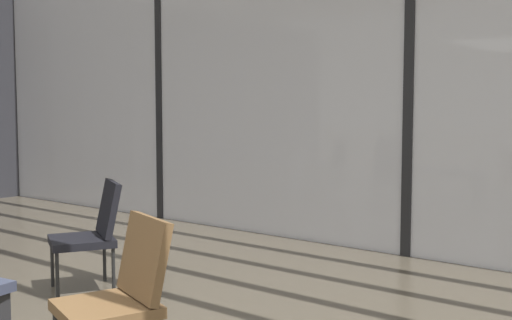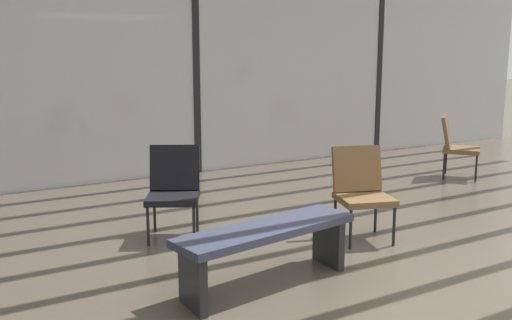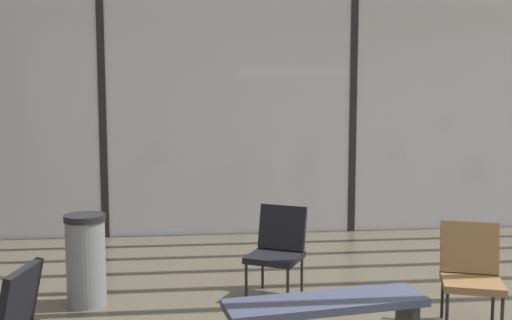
% 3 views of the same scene
% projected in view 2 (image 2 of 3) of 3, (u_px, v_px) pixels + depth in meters
% --- Properties ---
extents(ground_plane, '(60.00, 60.00, 0.00)m').
position_uv_depth(ground_plane, '(498.00, 297.00, 4.18)').
color(ground_plane, '#4C4438').
extents(glass_curtain_wall, '(14.00, 0.08, 3.53)m').
position_uv_depth(glass_curtain_wall, '(195.00, 51.00, 8.25)').
color(glass_curtain_wall, silver).
rests_on(glass_curtain_wall, ground).
extents(window_mullion_1, '(0.10, 0.12, 3.53)m').
position_uv_depth(window_mullion_1, '(195.00, 51.00, 8.25)').
color(window_mullion_1, black).
rests_on(window_mullion_1, ground).
extents(window_mullion_2, '(0.10, 0.12, 3.53)m').
position_uv_depth(window_mullion_2, '(378.00, 51.00, 10.00)').
color(window_mullion_2, black).
rests_on(window_mullion_2, ground).
extents(parked_airplane, '(12.55, 3.93, 3.93)m').
position_uv_depth(parked_airplane, '(119.00, 43.00, 13.21)').
color(parked_airplane, '#B2BCD6').
rests_on(parked_airplane, ground).
extents(lounge_chair_0, '(0.67, 0.69, 0.87)m').
position_uv_depth(lounge_chair_0, '(174.00, 186.00, 5.50)').
color(lounge_chair_0, black).
rests_on(lounge_chair_0, ground).
extents(lounge_chair_3, '(0.70, 0.71, 0.87)m').
position_uv_depth(lounge_chair_3, '(455.00, 143.00, 8.09)').
color(lounge_chair_3, brown).
rests_on(lounge_chair_3, ground).
extents(lounge_chair_5, '(0.62, 0.65, 0.87)m').
position_uv_depth(lounge_chair_5, '(361.00, 187.00, 5.44)').
color(lounge_chair_5, brown).
rests_on(lounge_chair_5, ground).
extents(waiting_bench, '(1.54, 0.62, 0.47)m').
position_uv_depth(waiting_bench, '(267.00, 240.00, 4.34)').
color(waiting_bench, '#33384C').
rests_on(waiting_bench, ground).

